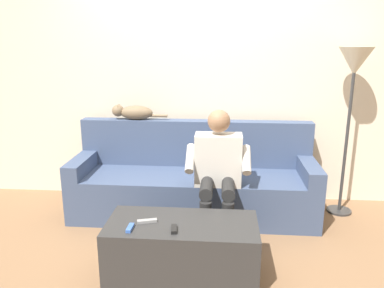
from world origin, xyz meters
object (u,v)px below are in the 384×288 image
(couch, at_px, (194,184))
(floor_lamp, at_px, (354,72))
(cat_on_backrest, at_px, (133,112))
(remote_gray, at_px, (147,221))
(remote_blue, at_px, (130,228))
(coffee_table, at_px, (182,249))
(person_solo_seated, at_px, (218,167))
(remote_black, at_px, (174,229))

(couch, bearing_deg, floor_lamp, -174.97)
(cat_on_backrest, height_order, remote_gray, cat_on_backrest)
(remote_blue, distance_m, remote_gray, 0.15)
(remote_gray, bearing_deg, coffee_table, -13.17)
(remote_gray, bearing_deg, couch, 60.58)
(remote_gray, bearing_deg, person_solo_seated, 38.58)
(coffee_table, height_order, person_solo_seated, person_solo_seated)
(coffee_table, xyz_separation_m, remote_blue, (0.34, 0.13, 0.22))
(remote_blue, relative_size, remote_black, 1.02)
(couch, xyz_separation_m, coffee_table, (0.00, 1.07, -0.09))
(person_solo_seated, height_order, remote_blue, person_solo_seated)
(couch, xyz_separation_m, remote_blue, (0.34, 1.20, 0.13))
(couch, height_order, cat_on_backrest, cat_on_backrest)
(floor_lamp, bearing_deg, cat_on_backrest, -2.92)
(person_solo_seated, relative_size, remote_blue, 9.75)
(remote_gray, distance_m, floor_lamp, 2.31)
(cat_on_backrest, relative_size, floor_lamp, 0.35)
(coffee_table, xyz_separation_m, cat_on_backrest, (0.64, -1.31, 0.76))
(person_solo_seated, distance_m, remote_blue, 1.02)
(person_solo_seated, distance_m, remote_gray, 0.88)
(couch, distance_m, remote_gray, 1.12)
(floor_lamp, bearing_deg, person_solo_seated, 22.60)
(cat_on_backrest, xyz_separation_m, remote_black, (-0.60, 1.43, -0.54))
(remote_black, bearing_deg, floor_lamp, -55.78)
(coffee_table, bearing_deg, cat_on_backrest, -63.94)
(remote_gray, height_order, floor_lamp, floor_lamp)
(remote_gray, xyz_separation_m, remote_black, (-0.21, 0.11, 0.00))
(remote_gray, relative_size, floor_lamp, 0.09)
(person_solo_seated, bearing_deg, floor_lamp, -157.40)
(cat_on_backrest, bearing_deg, floor_lamp, 177.08)
(remote_black, xyz_separation_m, floor_lamp, (-1.51, -1.32, 0.96))
(person_solo_seated, relative_size, remote_black, 9.95)
(remote_gray, bearing_deg, floor_lamp, 18.74)
(remote_blue, height_order, remote_gray, remote_blue)
(cat_on_backrest, bearing_deg, remote_blue, 101.58)
(couch, relative_size, floor_lamp, 1.44)
(couch, height_order, coffee_table, couch)
(remote_black, bearing_deg, couch, -8.99)
(remote_blue, xyz_separation_m, remote_gray, (-0.10, -0.12, -0.00))
(couch, bearing_deg, person_solo_seated, 122.34)
(remote_gray, relative_size, remote_black, 1.27)
(person_solo_seated, xyz_separation_m, remote_black, (0.28, 0.81, -0.19))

